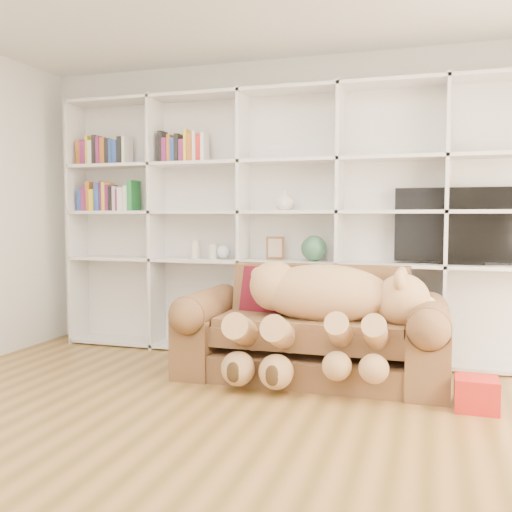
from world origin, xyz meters
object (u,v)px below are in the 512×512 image
(gift_box, at_px, (476,394))
(tv, at_px, (462,226))
(teddy_bear, at_px, (323,306))
(sofa, at_px, (313,336))

(gift_box, relative_size, tv, 0.25)
(teddy_bear, bearing_deg, tv, 49.26)
(sofa, bearing_deg, tv, 30.25)
(sofa, xyz_separation_m, gift_box, (1.18, -0.45, -0.22))
(tv, bearing_deg, gift_box, -86.50)
(gift_box, height_order, tv, tv)
(teddy_bear, bearing_deg, sofa, 132.67)
(gift_box, xyz_separation_m, tv, (-0.07, 1.10, 1.07))
(sofa, distance_m, teddy_bear, 0.34)
(teddy_bear, xyz_separation_m, gift_box, (1.07, -0.28, -0.49))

